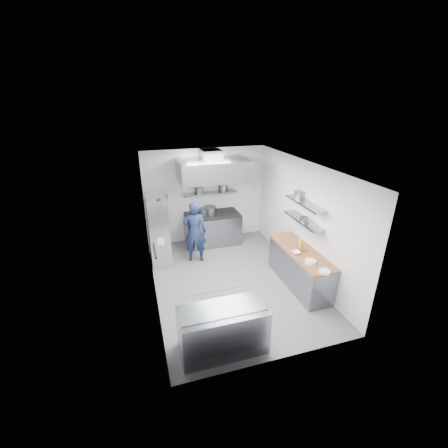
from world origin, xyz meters
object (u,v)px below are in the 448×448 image
object	(u,v)px
gas_range	(213,229)
wire_rack	(159,230)
display_case	(223,330)
chef	(195,232)

from	to	relation	value
gas_range	wire_rack	world-z (taller)	wire_rack
wire_rack	display_case	size ratio (longest dim) A/B	1.23
gas_range	chef	distance (m)	1.18
chef	wire_rack	bearing A→B (deg)	3.14
gas_range	display_case	distance (m)	4.20
gas_range	chef	world-z (taller)	chef
chef	wire_rack	world-z (taller)	wire_rack
gas_range	chef	xyz separation A→B (m)	(-0.71, -0.86, 0.39)
gas_range	display_case	size ratio (longest dim) A/B	1.07
wire_rack	display_case	world-z (taller)	wire_rack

